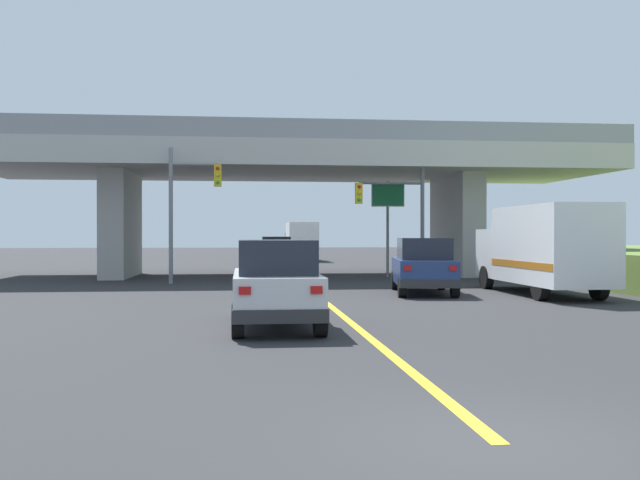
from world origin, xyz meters
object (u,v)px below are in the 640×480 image
at_px(traffic_signal_nearside, 399,209).
at_px(suv_crossing, 423,266).
at_px(box_truck, 543,248).
at_px(highway_sign, 388,205).
at_px(sedan_oncoming, 276,253).
at_px(traffic_signal_farside, 187,199).
at_px(semi_truck_distant, 301,241).
at_px(suv_lead, 276,284).

bearing_deg(traffic_signal_nearside, suv_crossing, -95.69).
xyz_separation_m(box_truck, highway_sign, (-3.25, 11.22, 1.97)).
height_order(sedan_oncoming, highway_sign, highway_sign).
xyz_separation_m(traffic_signal_farside, semi_truck_distant, (7.16, 26.26, -2.06)).
xyz_separation_m(suv_lead, box_truck, (9.81, 7.71, 0.64)).
bearing_deg(suv_lead, semi_truck_distant, 84.48).
distance_m(traffic_signal_nearside, semi_truck_distant, 25.46).
distance_m(box_truck, semi_truck_distant, 34.03).
relative_size(suv_crossing, box_truck, 0.65).
xyz_separation_m(box_truck, semi_truck_distant, (-5.83, 33.53, -0.02)).
distance_m(sedan_oncoming, traffic_signal_nearside, 11.78).
distance_m(suv_lead, sedan_oncoming, 26.27).
distance_m(suv_lead, box_truck, 12.49).
distance_m(suv_lead, traffic_signal_nearside, 17.37).
relative_size(traffic_signal_nearside, traffic_signal_farside, 0.89).
bearing_deg(highway_sign, suv_crossing, -94.54).
bearing_deg(highway_sign, traffic_signal_nearside, -91.74).
bearing_deg(traffic_signal_nearside, sedan_oncoming, 117.06).
relative_size(suv_crossing, traffic_signal_nearside, 0.92).
height_order(box_truck, semi_truck_distant, box_truck).
height_order(traffic_signal_nearside, semi_truck_distant, traffic_signal_nearside).
distance_m(traffic_signal_nearside, highway_sign, 2.98).
height_order(suv_crossing, traffic_signal_nearside, traffic_signal_nearside).
height_order(suv_crossing, box_truck, box_truck).
height_order(traffic_signal_nearside, traffic_signal_farside, traffic_signal_farside).
height_order(sedan_oncoming, traffic_signal_nearside, traffic_signal_nearside).
relative_size(suv_lead, traffic_signal_nearside, 0.87).
xyz_separation_m(suv_lead, suv_crossing, (5.75, 8.76, 0.00)).
height_order(highway_sign, semi_truck_distant, highway_sign).
xyz_separation_m(suv_lead, traffic_signal_farside, (-3.18, 14.98, 2.68)).
bearing_deg(traffic_signal_farside, suv_crossing, -34.88).
bearing_deg(traffic_signal_farside, highway_sign, 22.07).
bearing_deg(sedan_oncoming, box_truck, -65.11).
bearing_deg(traffic_signal_farside, box_truck, -29.25).
bearing_deg(traffic_signal_nearside, semi_truck_distant, 95.61).
bearing_deg(highway_sign, suv_lead, -109.11).
relative_size(sedan_oncoming, semi_truck_distant, 0.63).
height_order(box_truck, traffic_signal_farside, traffic_signal_farside).
bearing_deg(semi_truck_distant, sedan_oncoming, -100.46).
bearing_deg(traffic_signal_nearside, highway_sign, 88.26).
bearing_deg(sedan_oncoming, traffic_signal_farside, -111.30).
bearing_deg(suv_crossing, semi_truck_distant, 101.51).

